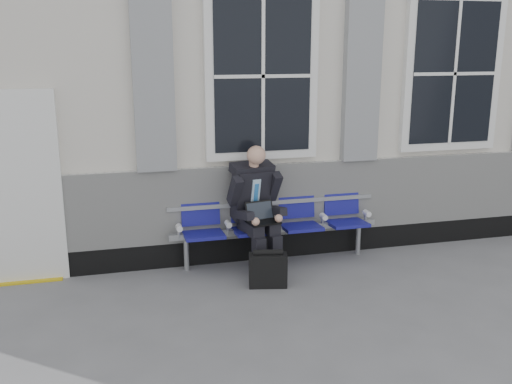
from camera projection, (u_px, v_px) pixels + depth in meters
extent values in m
plane|color=slate|center=(482.00, 286.00, 6.32)|extent=(70.00, 70.00, 0.00)
cube|color=beige|center=(359.00, 78.00, 9.08)|extent=(14.00, 4.00, 4.20)
cube|color=black|center=(415.00, 233.00, 7.66)|extent=(14.00, 0.10, 0.30)
cube|color=silver|center=(419.00, 190.00, 7.50)|extent=(14.00, 0.08, 0.90)
cube|color=gray|center=(152.00, 64.00, 6.25)|extent=(0.45, 0.14, 2.40)
cube|color=gray|center=(362.00, 62.00, 6.86)|extent=(0.45, 0.14, 2.40)
cube|color=white|center=(262.00, 76.00, 6.61)|extent=(1.35, 0.10, 1.95)
cube|color=black|center=(263.00, 76.00, 6.56)|extent=(1.15, 0.02, 1.75)
cube|color=white|center=(452.00, 73.00, 7.22)|extent=(1.35, 0.10, 1.95)
cube|color=black|center=(454.00, 74.00, 7.17)|extent=(1.15, 0.02, 1.75)
cube|color=black|center=(12.00, 188.00, 6.35)|extent=(0.95, 0.30, 2.10)
cube|color=white|center=(10.00, 191.00, 6.21)|extent=(1.10, 0.10, 2.20)
cube|color=gold|center=(20.00, 279.00, 6.49)|extent=(0.95, 0.30, 0.02)
cube|color=#9EA0A3|center=(276.00, 229.00, 6.95)|extent=(2.60, 0.07, 0.07)
cube|color=#9EA0A3|center=(273.00, 202.00, 6.98)|extent=(2.60, 0.05, 0.05)
cylinder|color=#9EA0A3|center=(186.00, 255.00, 6.74)|extent=(0.06, 0.06, 0.39)
cylinder|color=#9EA0A3|center=(358.00, 239.00, 7.27)|extent=(0.06, 0.06, 0.39)
cube|color=navy|center=(204.00, 235.00, 6.65)|extent=(0.46, 0.42, 0.07)
cube|color=navy|center=(200.00, 209.00, 6.78)|extent=(0.46, 0.10, 0.40)
cube|color=navy|center=(253.00, 231.00, 6.79)|extent=(0.46, 0.42, 0.07)
cube|color=navy|center=(249.00, 205.00, 6.92)|extent=(0.46, 0.10, 0.40)
cube|color=navy|center=(301.00, 227.00, 6.94)|extent=(0.46, 0.42, 0.07)
cube|color=navy|center=(296.00, 202.00, 7.07)|extent=(0.46, 0.10, 0.40)
cube|color=navy|center=(347.00, 223.00, 7.08)|extent=(0.46, 0.42, 0.07)
cube|color=navy|center=(341.00, 199.00, 7.21)|extent=(0.46, 0.10, 0.40)
cylinder|color=white|center=(179.00, 228.00, 6.58)|extent=(0.07, 0.12, 0.07)
cylinder|color=white|center=(228.00, 224.00, 6.72)|extent=(0.07, 0.12, 0.07)
cylinder|color=white|center=(277.00, 220.00, 6.87)|extent=(0.07, 0.12, 0.07)
cylinder|color=white|center=(324.00, 217.00, 7.01)|extent=(0.07, 0.12, 0.07)
cylinder|color=white|center=(367.00, 213.00, 7.15)|extent=(0.07, 0.12, 0.07)
cube|color=black|center=(261.00, 275.00, 6.50)|extent=(0.16, 0.29, 0.09)
cube|color=black|center=(277.00, 272.00, 6.59)|extent=(0.16, 0.29, 0.09)
cube|color=black|center=(259.00, 257.00, 6.51)|extent=(0.15, 0.16, 0.47)
cube|color=black|center=(275.00, 255.00, 6.60)|extent=(0.15, 0.16, 0.47)
cube|color=black|center=(250.00, 227.00, 6.64)|extent=(0.23, 0.49, 0.15)
cube|color=black|center=(266.00, 225.00, 6.72)|extent=(0.23, 0.49, 0.15)
cube|color=black|center=(251.00, 193.00, 6.78)|extent=(0.49, 0.43, 0.66)
cube|color=#B8DBF3|center=(255.00, 194.00, 6.66)|extent=(0.12, 0.12, 0.37)
cube|color=#2B79CA|center=(256.00, 196.00, 6.66)|extent=(0.06, 0.09, 0.31)
cube|color=black|center=(252.00, 168.00, 6.67)|extent=(0.54, 0.33, 0.15)
cylinder|color=#DCA689|center=(254.00, 163.00, 6.61)|extent=(0.11, 0.11, 0.10)
sphere|color=#DCA689|center=(256.00, 155.00, 6.53)|extent=(0.22, 0.22, 0.22)
cube|color=black|center=(235.00, 191.00, 6.56)|extent=(0.16, 0.31, 0.39)
cube|color=black|center=(274.00, 186.00, 6.77)|extent=(0.16, 0.31, 0.39)
cube|color=black|center=(245.00, 215.00, 6.48)|extent=(0.15, 0.34, 0.15)
cube|color=black|center=(278.00, 211.00, 6.65)|extent=(0.15, 0.34, 0.15)
sphere|color=#DCA689|center=(256.00, 222.00, 6.39)|extent=(0.09, 0.09, 0.09)
sphere|color=#DCA689|center=(279.00, 218.00, 6.51)|extent=(0.09, 0.09, 0.09)
cube|color=black|center=(264.00, 222.00, 6.53)|extent=(0.38, 0.30, 0.02)
cube|color=black|center=(259.00, 211.00, 6.61)|extent=(0.35, 0.15, 0.22)
cube|color=black|center=(260.00, 211.00, 6.60)|extent=(0.32, 0.13, 0.19)
cube|color=black|center=(268.00, 270.00, 6.28)|extent=(0.45, 0.26, 0.37)
cylinder|color=black|center=(268.00, 252.00, 6.23)|extent=(0.34, 0.13, 0.07)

